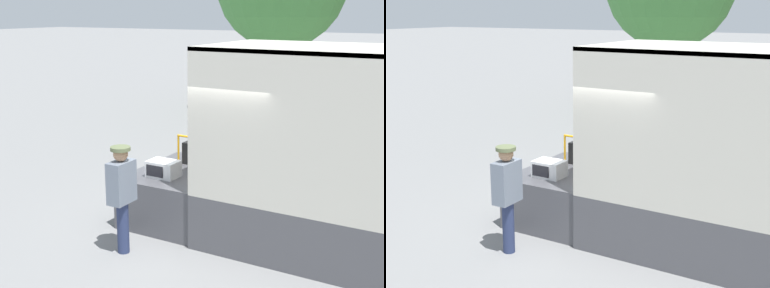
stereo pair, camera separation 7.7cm
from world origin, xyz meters
The scene contains 5 objects.
ground_plane centered at (0.00, 0.00, 0.00)m, with size 160.00×160.00×0.00m, color gray.
tailgate_deck centered at (-0.73, 0.00, 0.43)m, with size 1.46×2.02×0.86m, color #4C4C51.
microwave centered at (-0.82, -0.48, 1.00)m, with size 0.50×0.38×0.27m.
portable_generator centered at (-0.64, 0.51, 1.07)m, with size 0.72×0.46×0.54m.
worker_person centered at (-0.78, -1.65, 1.00)m, with size 0.30×0.44×1.64m.
Camera 2 is at (3.92, -7.52, 3.56)m, focal length 50.00 mm.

